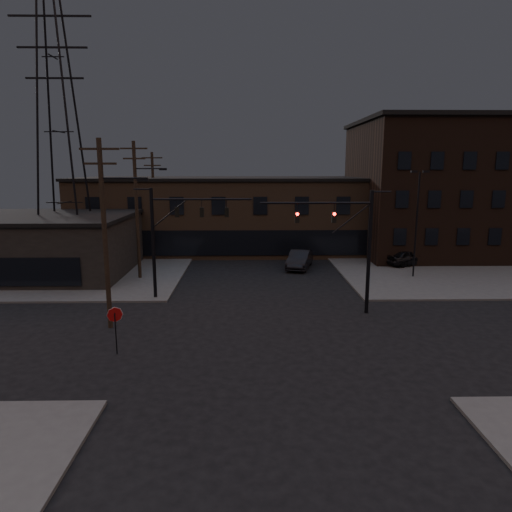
{
  "coord_description": "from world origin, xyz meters",
  "views": [
    {
      "loc": [
        -1.29,
        -24.07,
        9.39
      ],
      "look_at": [
        -0.73,
        6.19,
        3.5
      ],
      "focal_mm": 32.0,
      "sensor_mm": 36.0,
      "label": 1
    }
  ],
  "objects_px": {
    "stop_sign": "(115,320)",
    "parked_car_lot_a": "(408,257)",
    "parked_car_lot_b": "(375,248)",
    "traffic_signal_near": "(352,239)",
    "traffic_signal_far": "(171,230)",
    "car_crossing": "(300,259)"
  },
  "relations": [
    {
      "from": "parked_car_lot_a",
      "to": "car_crossing",
      "type": "bearing_deg",
      "value": 69.13
    },
    {
      "from": "stop_sign",
      "to": "car_crossing",
      "type": "distance_m",
      "value": 23.19
    },
    {
      "from": "traffic_signal_far",
      "to": "parked_car_lot_b",
      "type": "relative_size",
      "value": 1.81
    },
    {
      "from": "traffic_signal_near",
      "to": "traffic_signal_far",
      "type": "relative_size",
      "value": 1.0
    },
    {
      "from": "parked_car_lot_a",
      "to": "parked_car_lot_b",
      "type": "xyz_separation_m",
      "value": [
        -1.53,
        5.94,
        -0.15
      ]
    },
    {
      "from": "stop_sign",
      "to": "parked_car_lot_a",
      "type": "relative_size",
      "value": 0.54
    },
    {
      "from": "traffic_signal_near",
      "to": "parked_car_lot_b",
      "type": "xyz_separation_m",
      "value": [
        7.23,
        20.03,
        -4.14
      ]
    },
    {
      "from": "stop_sign",
      "to": "traffic_signal_near",
      "type": "bearing_deg",
      "value": 25.9
    },
    {
      "from": "traffic_signal_near",
      "to": "traffic_signal_far",
      "type": "height_order",
      "value": "same"
    },
    {
      "from": "parked_car_lot_a",
      "to": "car_crossing",
      "type": "height_order",
      "value": "parked_car_lot_a"
    },
    {
      "from": "parked_car_lot_a",
      "to": "parked_car_lot_b",
      "type": "height_order",
      "value": "parked_car_lot_a"
    },
    {
      "from": "traffic_signal_near",
      "to": "stop_sign",
      "type": "height_order",
      "value": "traffic_signal_near"
    },
    {
      "from": "stop_sign",
      "to": "parked_car_lot_b",
      "type": "bearing_deg",
      "value": 52.18
    },
    {
      "from": "stop_sign",
      "to": "car_crossing",
      "type": "xyz_separation_m",
      "value": [
        11.63,
        20.04,
        -0.99
      ]
    },
    {
      "from": "traffic_signal_near",
      "to": "car_crossing",
      "type": "bearing_deg",
      "value": 97.26
    },
    {
      "from": "stop_sign",
      "to": "parked_car_lot_a",
      "type": "height_order",
      "value": "stop_sign"
    },
    {
      "from": "parked_car_lot_b",
      "to": "car_crossing",
      "type": "relative_size",
      "value": 0.85
    },
    {
      "from": "traffic_signal_near",
      "to": "parked_car_lot_b",
      "type": "distance_m",
      "value": 21.69
    },
    {
      "from": "traffic_signal_near",
      "to": "stop_sign",
      "type": "distance_m",
      "value": 15.17
    },
    {
      "from": "traffic_signal_near",
      "to": "traffic_signal_far",
      "type": "distance_m",
      "value": 12.57
    },
    {
      "from": "traffic_signal_far",
      "to": "car_crossing",
      "type": "bearing_deg",
      "value": 44.19
    },
    {
      "from": "traffic_signal_far",
      "to": "parked_car_lot_a",
      "type": "bearing_deg",
      "value": 26.94
    }
  ]
}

